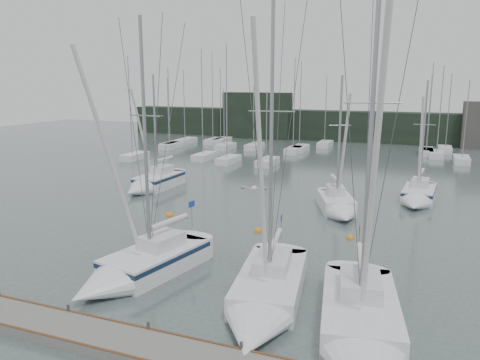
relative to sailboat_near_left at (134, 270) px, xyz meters
name	(u,v)px	position (x,y,z in m)	size (l,w,h in m)	color
ground	(233,303)	(5.65, -0.37, -0.60)	(160.00, 160.00, 0.00)	#455451
dock	(181,357)	(5.65, -5.37, -0.40)	(24.00, 2.00, 0.40)	slate
far_treeline	(374,127)	(5.65, 61.63, 1.90)	(90.00, 4.00, 5.00)	black
far_building_left	(257,115)	(-14.35, 59.63, 3.40)	(12.00, 3.00, 8.00)	black
mast_forest	(318,150)	(-0.20, 45.46, -0.13)	(57.14, 26.46, 14.81)	silver
sailboat_near_left	(134,270)	(0.00, 0.00, 0.00)	(4.62, 8.95, 14.18)	silver
sailboat_near_center	(263,302)	(7.28, -0.79, -0.09)	(4.35, 10.00, 14.97)	silver
sailboat_near_right	(362,336)	(11.70, -2.18, -0.02)	(4.60, 9.88, 15.75)	silver
sailboat_mid_a	(151,183)	(-10.12, 17.87, 0.03)	(2.92, 7.78, 11.49)	silver
sailboat_mid_c	(339,207)	(7.67, 16.10, -0.04)	(4.54, 7.05, 11.23)	silver
sailboat_mid_d	(418,197)	(13.25, 21.77, -0.04)	(2.99, 7.26, 10.93)	silver
buoy_a	(258,231)	(3.28, 9.93, -0.60)	(0.58, 0.58, 0.58)	orange
buoy_b	(350,238)	(9.36, 10.75, -0.60)	(0.52, 0.52, 0.52)	orange
buoy_c	(169,216)	(-4.28, 11.04, -0.60)	(0.60, 0.60, 0.60)	orange
seagull	(254,188)	(6.93, -1.15, 5.14)	(0.99, 0.46, 0.20)	white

